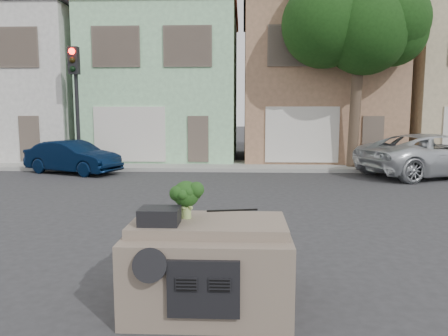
# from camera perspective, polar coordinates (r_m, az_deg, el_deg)

# --- Properties ---
(ground_plane) EXTENTS (120.00, 120.00, 0.00)m
(ground_plane) POSITION_cam_1_polar(r_m,az_deg,el_deg) (8.82, -0.33, -8.83)
(ground_plane) COLOR #303033
(ground_plane) RESTS_ON ground
(sidewalk) EXTENTS (40.00, 3.00, 0.15)m
(sidewalk) POSITION_cam_1_polar(r_m,az_deg,el_deg) (19.11, 1.24, 0.28)
(sidewalk) COLOR gray
(sidewalk) RESTS_ON ground
(townhouse_white) EXTENTS (7.20, 8.20, 7.55)m
(townhouse_white) POSITION_cam_1_polar(r_m,az_deg,el_deg) (25.67, -24.27, 9.76)
(townhouse_white) COLOR silver
(townhouse_white) RESTS_ON ground
(townhouse_mint) EXTENTS (7.20, 8.20, 7.55)m
(townhouse_mint) POSITION_cam_1_polar(r_m,az_deg,el_deg) (23.32, -7.29, 10.64)
(townhouse_mint) COLOR #9BD5A1
(townhouse_mint) RESTS_ON ground
(townhouse_tan) EXTENTS (7.20, 8.20, 7.55)m
(townhouse_tan) POSITION_cam_1_polar(r_m,az_deg,el_deg) (23.26, 11.57, 10.56)
(townhouse_tan) COLOR #9A7154
(townhouse_tan) RESTS_ON ground
(navy_sedan) EXTENTS (4.17, 2.75, 1.30)m
(navy_sedan) POSITION_cam_1_polar(r_m,az_deg,el_deg) (18.36, -19.06, -0.66)
(navy_sedan) COLOR black
(navy_sedan) RESTS_ON ground
(silver_pickup) EXTENTS (6.39, 4.53, 1.62)m
(silver_pickup) POSITION_cam_1_polar(r_m,az_deg,el_deg) (18.43, 25.62, -0.96)
(silver_pickup) COLOR silver
(silver_pickup) RESTS_ON ground
(traffic_signal) EXTENTS (0.40, 0.40, 5.10)m
(traffic_signal) POSITION_cam_1_polar(r_m,az_deg,el_deg) (19.24, -18.72, 7.33)
(traffic_signal) COLOR black
(traffic_signal) RESTS_ON ground
(tree_near) EXTENTS (4.40, 4.00, 8.50)m
(tree_near) POSITION_cam_1_polar(r_m,az_deg,el_deg) (18.90, 16.95, 12.57)
(tree_near) COLOR #14350F
(tree_near) RESTS_ON ground
(car_dashboard) EXTENTS (2.00, 1.80, 1.12)m
(car_dashboard) POSITION_cam_1_polar(r_m,az_deg,el_deg) (5.80, -1.85, -11.87)
(car_dashboard) COLOR #736455
(car_dashboard) RESTS_ON ground
(instrument_hump) EXTENTS (0.48, 0.38, 0.20)m
(instrument_hump) POSITION_cam_1_polar(r_m,az_deg,el_deg) (5.35, -8.41, -6.22)
(instrument_hump) COLOR black
(instrument_hump) RESTS_ON car_dashboard
(wiper_arm) EXTENTS (0.69, 0.15, 0.02)m
(wiper_arm) POSITION_cam_1_polar(r_m,az_deg,el_deg) (5.99, 1.09, -5.53)
(wiper_arm) COLOR black
(wiper_arm) RESTS_ON car_dashboard
(broccoli) EXTENTS (0.55, 0.55, 0.49)m
(broccoli) POSITION_cam_1_polar(r_m,az_deg,el_deg) (5.56, -4.96, -4.09)
(broccoli) COLOR #173711
(broccoli) RESTS_ON car_dashboard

